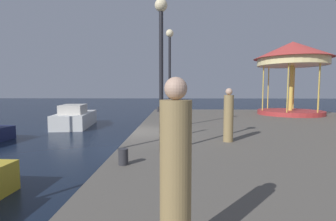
# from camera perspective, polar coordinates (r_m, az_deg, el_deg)

# --- Properties ---
(ground_plane) EXTENTS (120.00, 120.00, 0.00)m
(ground_plane) POSITION_cam_1_polar(r_m,az_deg,el_deg) (11.36, -7.65, -8.69)
(ground_plane) COLOR black
(quay_dock) EXTENTS (14.38, 24.04, 0.80)m
(quay_dock) POSITION_cam_1_polar(r_m,az_deg,el_deg) (12.37, 27.56, -6.19)
(quay_dock) COLOR #5B564F
(quay_dock) RESTS_ON ground
(motorboat_white) EXTENTS (2.65, 5.05, 1.58)m
(motorboat_white) POSITION_cam_1_polar(r_m,az_deg,el_deg) (19.03, -20.20, -1.57)
(motorboat_white) COLOR white
(motorboat_white) RESTS_ON ground
(carousel) EXTENTS (5.31, 5.31, 5.22)m
(carousel) POSITION_cam_1_polar(r_m,az_deg,el_deg) (20.46, 26.21, 10.07)
(carousel) COLOR #B23333
(carousel) RESTS_ON quay_dock
(lamp_post_near_edge) EXTENTS (0.36, 0.36, 4.38)m
(lamp_post_near_edge) POSITION_cam_1_polar(r_m,az_deg,el_deg) (7.39, -1.56, 13.66)
(lamp_post_near_edge) COLOR black
(lamp_post_near_edge) RESTS_ON quay_dock
(lamp_post_mid_promenade) EXTENTS (0.36, 0.36, 4.64)m
(lamp_post_mid_promenade) POSITION_cam_1_polar(r_m,az_deg,el_deg) (12.17, 0.38, 10.93)
(lamp_post_mid_promenade) COLOR black
(lamp_post_mid_promenade) RESTS_ON quay_dock
(bollard_north) EXTENTS (0.24, 0.24, 0.40)m
(bollard_north) POSITION_cam_1_polar(r_m,az_deg,el_deg) (20.58, -2.20, 0.27)
(bollard_north) COLOR #2D2D33
(bollard_north) RESTS_ON quay_dock
(bollard_center) EXTENTS (0.24, 0.24, 0.40)m
(bollard_center) POSITION_cam_1_polar(r_m,az_deg,el_deg) (6.39, -10.04, -10.22)
(bollard_center) COLOR #2D2D33
(bollard_center) RESTS_ON quay_dock
(person_near_carousel) EXTENTS (0.34, 0.34, 1.89)m
(person_near_carousel) POSITION_cam_1_polar(r_m,az_deg,el_deg) (9.13, 13.48, -1.35)
(person_near_carousel) COLOR #937A4C
(person_near_carousel) RESTS_ON quay_dock
(person_mid_promenade) EXTENTS (0.34, 0.34, 1.98)m
(person_mid_promenade) POSITION_cam_1_polar(r_m,az_deg,el_deg) (2.79, 1.72, -14.47)
(person_mid_promenade) COLOR #937A4C
(person_mid_promenade) RESTS_ON quay_dock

